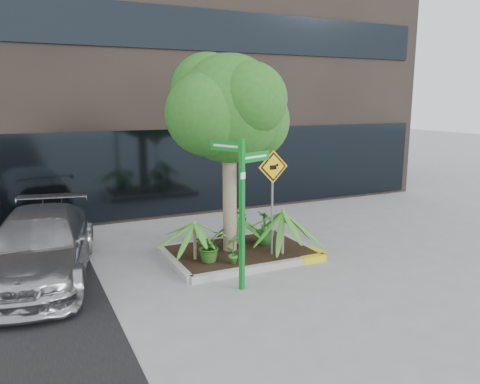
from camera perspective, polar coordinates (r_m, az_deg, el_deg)
name	(u,v)px	position (r m, az deg, el deg)	size (l,w,h in m)	color
ground	(238,261)	(10.63, -0.29, -8.42)	(80.00, 80.00, 0.00)	gray
planter	(242,252)	(10.92, 0.20, -7.31)	(3.35, 2.36, 0.15)	#9E9E99
tree	(229,109)	(10.42, -1.37, 10.08)	(3.07, 2.73, 4.61)	tan
palm_front	(283,212)	(10.43, 5.28, -2.40)	(1.17, 1.17, 1.30)	tan
palm_left	(194,223)	(10.12, -5.57, -3.77)	(0.98, 0.98, 1.09)	tan
palm_back	(238,216)	(11.19, -0.25, -2.97)	(0.82, 0.82, 0.91)	tan
parked_car	(40,246)	(10.25, -23.24, -6.10)	(1.91, 4.69, 1.36)	#A1A0A5
shrub_a	(209,245)	(10.08, -3.76, -6.50)	(0.65, 0.65, 0.72)	#255518
shrub_b	(265,228)	(11.23, 3.06, -4.35)	(0.46, 0.46, 0.82)	#226A20
shrub_c	(233,249)	(9.94, -0.82, -6.94)	(0.34, 0.34, 0.65)	#326C21
shrub_d	(239,224)	(11.58, -0.10, -3.96)	(0.43, 0.43, 0.78)	#215E1B
street_sign_post	(242,198)	(8.69, 0.20, -0.68)	(1.05, 0.80, 2.88)	#0B7C1E
cattle_sign	(273,185)	(10.25, 4.01, 0.88)	(0.72, 0.08, 2.35)	slate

